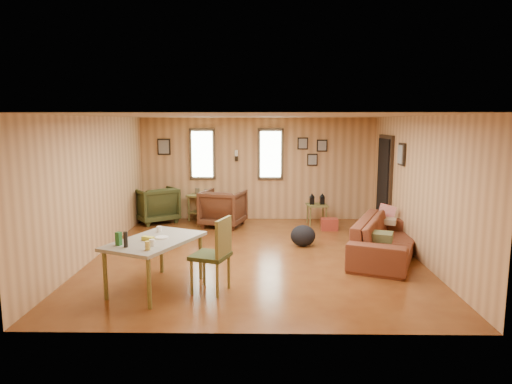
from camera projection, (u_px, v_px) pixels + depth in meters
The scene contains 11 objects.
room at pixel (265, 184), 8.06m from camera, with size 5.54×6.04×2.44m.
sofa at pixel (386, 232), 7.76m from camera, with size 2.30×0.67×0.90m, color brown.
recliner_brown at pixel (223, 206), 10.09m from camera, with size 0.87×0.82×0.90m, color #4A2716.
recliner_green at pixel (155, 203), 10.50m from camera, with size 0.87×0.82×0.90m, color #343A1A.
end_table at pixel (202, 202), 10.72m from camera, with size 0.74×0.71×0.76m.
side_table at pixel (317, 203), 10.25m from camera, with size 0.48×0.48×0.72m.
cooler at pixel (329, 224), 9.77m from camera, with size 0.36×0.26×0.25m.
backpack at pixel (303, 236), 8.50m from camera, with size 0.55×0.47×0.40m.
sofa_pillows at pixel (383, 226), 7.96m from camera, with size 0.94×1.78×0.36m.
dining_table at pixel (154, 244), 6.25m from camera, with size 1.32×1.61×0.91m.
dining_chair at pixel (216, 251), 6.15m from camera, with size 0.60×0.60×1.04m.
Camera 1 is at (0.13, -7.71, 2.31)m, focal length 32.00 mm.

